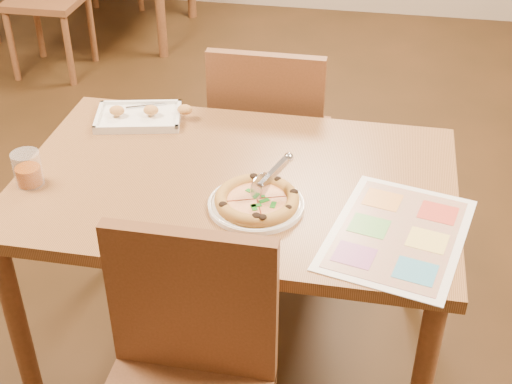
% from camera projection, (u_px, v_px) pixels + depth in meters
% --- Properties ---
extents(dining_table, '(1.30, 0.85, 0.72)m').
position_uv_depth(dining_table, '(236.00, 202.00, 2.17)').
color(dining_table, brown).
rests_on(dining_table, ground).
extents(chair_near, '(0.42, 0.42, 0.47)m').
position_uv_depth(chair_near, '(185.00, 365.00, 1.72)').
color(chair_near, brown).
rests_on(chair_near, ground).
extents(chair_far, '(0.42, 0.42, 0.47)m').
position_uv_depth(chair_far, '(269.00, 127.00, 2.69)').
color(chair_far, brown).
rests_on(chair_far, ground).
extents(plate, '(0.36, 0.36, 0.01)m').
position_uv_depth(plate, '(256.00, 205.00, 1.99)').
color(plate, white).
rests_on(plate, dining_table).
extents(pizza, '(0.24, 0.24, 0.04)m').
position_uv_depth(pizza, '(257.00, 200.00, 1.98)').
color(pizza, '#BD9140').
rests_on(pizza, plate).
extents(pizza_cutter, '(0.09, 0.14, 0.09)m').
position_uv_depth(pizza_cutter, '(270.00, 176.00, 1.97)').
color(pizza_cutter, silver).
rests_on(pizza_cutter, pizza).
extents(appetizer_tray, '(0.34, 0.25, 0.05)m').
position_uv_depth(appetizer_tray, '(141.00, 116.00, 2.41)').
color(appetizer_tray, white).
rests_on(appetizer_tray, dining_table).
extents(glass_tumbler, '(0.08, 0.08, 0.10)m').
position_uv_depth(glass_tumbler, '(28.00, 171.00, 2.07)').
color(glass_tumbler, '#8E3D0A').
rests_on(glass_tumbler, dining_table).
extents(menu, '(0.44, 0.54, 0.00)m').
position_uv_depth(menu, '(398.00, 234.00, 1.89)').
color(menu, silver).
rests_on(menu, dining_table).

